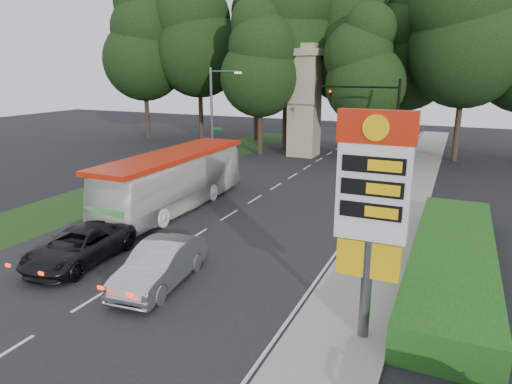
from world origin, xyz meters
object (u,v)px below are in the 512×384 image
at_px(gas_station_pylon, 372,197).
at_px(streetlight_signs, 214,113).
at_px(traffic_signal_mast, 379,114).
at_px(monument, 305,100).
at_px(sedan_silver, 160,265).
at_px(transit_bus, 174,181).
at_px(suv_charcoal, 79,246).

bearing_deg(gas_station_pylon, streetlight_signs, 128.96).
bearing_deg(traffic_signal_mast, monument, 142.00).
bearing_deg(traffic_signal_mast, sedan_silver, -101.00).
xyz_separation_m(transit_bus, sedan_silver, (5.00, -8.43, -0.84)).
relative_size(gas_station_pylon, monument, 0.68).
xyz_separation_m(traffic_signal_mast, transit_bus, (-9.18, -13.07, -3.03)).
relative_size(transit_bus, suv_charcoal, 2.24).
xyz_separation_m(gas_station_pylon, sedan_silver, (-7.70, 0.50, -3.64)).
height_order(gas_station_pylon, suv_charcoal, gas_station_pylon).
distance_m(traffic_signal_mast, sedan_silver, 22.25).
relative_size(traffic_signal_mast, sedan_silver, 1.47).
bearing_deg(gas_station_pylon, suv_charcoal, 176.20).
bearing_deg(sedan_silver, traffic_signal_mast, 72.90).
height_order(gas_station_pylon, transit_bus, gas_station_pylon).
bearing_deg(streetlight_signs, suv_charcoal, -77.71).
bearing_deg(transit_bus, traffic_signal_mast, 53.79).
xyz_separation_m(streetlight_signs, monument, (4.99, 7.99, 0.67)).
height_order(gas_station_pylon, traffic_signal_mast, traffic_signal_mast).
height_order(streetlight_signs, suv_charcoal, streetlight_signs).
height_order(traffic_signal_mast, sedan_silver, traffic_signal_mast).
height_order(traffic_signal_mast, transit_bus, traffic_signal_mast).
height_order(gas_station_pylon, streetlight_signs, streetlight_signs).
bearing_deg(traffic_signal_mast, gas_station_pylon, -80.91).
height_order(monument, suv_charcoal, monument).
bearing_deg(monument, suv_charcoal, -91.68).
height_order(traffic_signal_mast, monument, monument).
bearing_deg(transit_bus, sedan_silver, -60.47).
bearing_deg(sedan_silver, transit_bus, 114.56).
distance_m(transit_bus, suv_charcoal, 8.22).
xyz_separation_m(transit_bus, suv_charcoal, (0.70, -8.13, -0.91)).
relative_size(traffic_signal_mast, transit_bus, 0.61).
bearing_deg(streetlight_signs, traffic_signal_mast, 8.92).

